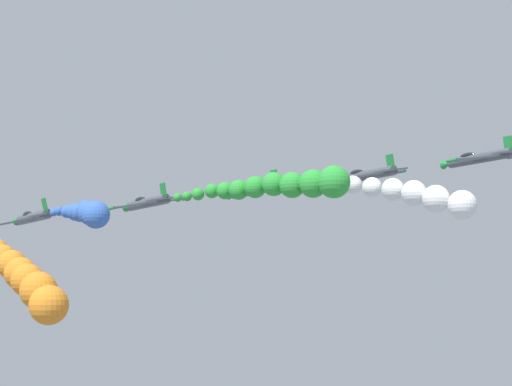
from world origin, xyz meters
TOP-DOWN VIEW (x-y plane):
  - smoke_trail_lead at (-27.19, -1.96)m, footprint 4.79×25.98m
  - airplane_left_inner at (-20.06, 15.26)m, footprint 9.38×10.35m
  - smoke_trail_left_inner at (-20.72, -1.84)m, footprint 3.04×15.25m
  - airplane_right_inner at (-9.70, 7.44)m, footprint 9.47×10.35m
  - smoke_trail_right_inner at (-5.95, -14.68)m, footprint 7.64×21.72m
  - airplane_left_outer at (0.11, 0.64)m, footprint 9.54×10.35m
  - smoke_trail_left_outer at (3.04, -21.63)m, footprint 6.46×21.82m
  - airplane_right_outer at (10.32, -6.58)m, footprint 9.47×10.35m
  - airplane_trailing at (18.67, -15.53)m, footprint 9.53×10.35m

SIDE VIEW (x-z plane):
  - smoke_trail_lead at x=-27.19m, z-range 84.21..94.15m
  - smoke_trail_left_inner at x=-20.72m, z-range 93.67..96.90m
  - airplane_left_inner at x=-20.06m, z-range 94.74..97.86m
  - smoke_trail_left_outer at x=3.04m, z-range 93.89..99.42m
  - smoke_trail_right_inner at x=-5.95m, z-range 96.10..99.13m
  - airplane_right_inner at x=-9.70m, z-range 96.39..99.26m
  - airplane_left_outer at x=0.11m, z-range 97.91..100.48m
  - airplane_right_outer at x=10.32m, z-range 99.35..102.22m
  - airplane_trailing at x=18.67m, z-range 100.89..103.53m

